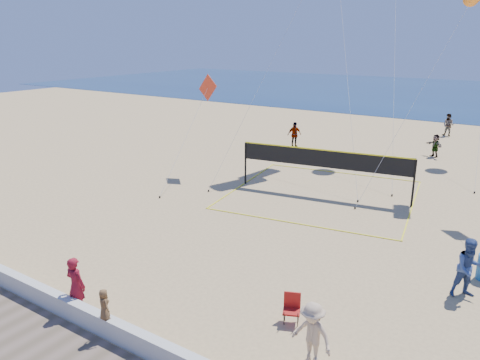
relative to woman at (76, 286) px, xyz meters
The scene contains 12 objects.
ground 4.63m from the woman, 36.47° to the left, with size 120.00×120.00×0.00m, color tan.
seawall 3.71m from the woman, ahead, with size 32.00×0.30×0.60m, color silver.
woman is the anchor object (origin of this frame).
toddler 1.68m from the woman, 12.57° to the right, with size 0.42×0.27×0.85m, color brown.
bystander_a 11.80m from the woman, 38.11° to the left, with size 0.93×0.73×1.92m, color #334A81.
bystander_b 6.86m from the woman, 14.30° to the left, with size 1.10×0.63×1.70m, color tan.
far_person_0 23.31m from the woman, 101.65° to the left, with size 1.08×0.45×1.85m, color gray.
far_person_1 25.86m from the woman, 79.91° to the left, with size 1.42×0.45×1.53m, color gray.
far_person_3 33.53m from the woman, 83.33° to the left, with size 0.88×0.69×1.82m, color gray.
camp_chair 6.22m from the woman, 29.30° to the left, with size 0.61×0.70×0.98m.
volleyball_net 14.04m from the woman, 83.82° to the left, with size 10.10×9.97×2.37m.
kite_3 15.44m from the woman, 112.84° to the left, with size 1.59×5.38×5.78m.
Camera 1 is at (6.92, -10.06, 7.75)m, focal length 35.00 mm.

